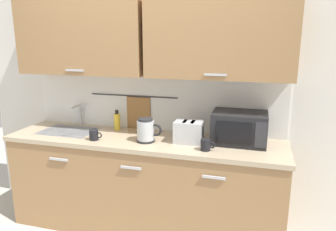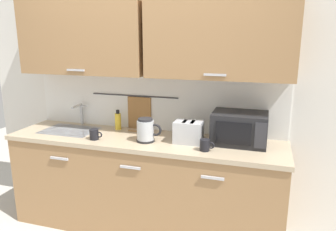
{
  "view_description": "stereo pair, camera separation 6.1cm",
  "coord_description": "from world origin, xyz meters",
  "px_view_note": "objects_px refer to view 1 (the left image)",
  "views": [
    {
      "loc": [
        0.97,
        -2.3,
        1.79
      ],
      "look_at": [
        0.22,
        0.33,
        1.12
      ],
      "focal_mm": 34.21,
      "sensor_mm": 36.0,
      "label": 1
    },
    {
      "loc": [
        1.03,
        -2.28,
        1.79
      ],
      "look_at": [
        0.22,
        0.33,
        1.12
      ],
      "focal_mm": 34.21,
      "sensor_mm": 36.0,
      "label": 2
    }
  ],
  "objects_px": {
    "electric_kettle": "(146,130)",
    "toaster": "(189,132)",
    "dish_soap_bottle": "(117,121)",
    "wooden_spoon": "(144,132)",
    "mug_near_sink": "(94,135)",
    "mug_by_kettle": "(206,145)",
    "microwave": "(239,128)"
  },
  "relations": [
    {
      "from": "mug_by_kettle",
      "to": "wooden_spoon",
      "type": "distance_m",
      "value": 0.72
    },
    {
      "from": "microwave",
      "to": "dish_soap_bottle",
      "type": "height_order",
      "value": "microwave"
    },
    {
      "from": "electric_kettle",
      "to": "dish_soap_bottle",
      "type": "distance_m",
      "value": 0.49
    },
    {
      "from": "electric_kettle",
      "to": "toaster",
      "type": "distance_m",
      "value": 0.37
    },
    {
      "from": "dish_soap_bottle",
      "to": "toaster",
      "type": "relative_size",
      "value": 0.77
    },
    {
      "from": "mug_by_kettle",
      "to": "wooden_spoon",
      "type": "relative_size",
      "value": 0.43
    },
    {
      "from": "dish_soap_bottle",
      "to": "wooden_spoon",
      "type": "height_order",
      "value": "dish_soap_bottle"
    },
    {
      "from": "dish_soap_bottle",
      "to": "toaster",
      "type": "distance_m",
      "value": 0.79
    },
    {
      "from": "dish_soap_bottle",
      "to": "wooden_spoon",
      "type": "xyz_separation_m",
      "value": [
        0.29,
        -0.04,
        -0.08
      ]
    },
    {
      "from": "dish_soap_bottle",
      "to": "wooden_spoon",
      "type": "distance_m",
      "value": 0.31
    },
    {
      "from": "electric_kettle",
      "to": "mug_near_sink",
      "type": "relative_size",
      "value": 1.89
    },
    {
      "from": "electric_kettle",
      "to": "mug_by_kettle",
      "type": "distance_m",
      "value": 0.55
    },
    {
      "from": "mug_near_sink",
      "to": "mug_by_kettle",
      "type": "xyz_separation_m",
      "value": [
        1.0,
        0.0,
        0.0
      ]
    },
    {
      "from": "toaster",
      "to": "wooden_spoon",
      "type": "distance_m",
      "value": 0.51
    },
    {
      "from": "microwave",
      "to": "electric_kettle",
      "type": "relative_size",
      "value": 2.03
    },
    {
      "from": "dish_soap_bottle",
      "to": "mug_near_sink",
      "type": "bearing_deg",
      "value": -99.04
    },
    {
      "from": "dish_soap_bottle",
      "to": "mug_by_kettle",
      "type": "relative_size",
      "value": 1.63
    },
    {
      "from": "microwave",
      "to": "mug_by_kettle",
      "type": "bearing_deg",
      "value": -131.8
    },
    {
      "from": "electric_kettle",
      "to": "mug_by_kettle",
      "type": "xyz_separation_m",
      "value": [
        0.54,
        -0.08,
        -0.05
      ]
    },
    {
      "from": "microwave",
      "to": "mug_near_sink",
      "type": "xyz_separation_m",
      "value": [
        -1.24,
        -0.28,
        -0.09
      ]
    },
    {
      "from": "electric_kettle",
      "to": "mug_by_kettle",
      "type": "height_order",
      "value": "electric_kettle"
    },
    {
      "from": "electric_kettle",
      "to": "toaster",
      "type": "xyz_separation_m",
      "value": [
        0.36,
        0.07,
        -0.01
      ]
    },
    {
      "from": "mug_near_sink",
      "to": "wooden_spoon",
      "type": "bearing_deg",
      "value": 42.38
    },
    {
      "from": "wooden_spoon",
      "to": "toaster",
      "type": "bearing_deg",
      "value": -18.69
    },
    {
      "from": "electric_kettle",
      "to": "wooden_spoon",
      "type": "distance_m",
      "value": 0.27
    },
    {
      "from": "microwave",
      "to": "dish_soap_bottle",
      "type": "distance_m",
      "value": 1.19
    },
    {
      "from": "toaster",
      "to": "mug_by_kettle",
      "type": "height_order",
      "value": "toaster"
    },
    {
      "from": "toaster",
      "to": "electric_kettle",
      "type": "bearing_deg",
      "value": -168.52
    },
    {
      "from": "dish_soap_bottle",
      "to": "mug_by_kettle",
      "type": "distance_m",
      "value": 1.01
    },
    {
      "from": "microwave",
      "to": "mug_near_sink",
      "type": "bearing_deg",
      "value": -167.5
    },
    {
      "from": "mug_near_sink",
      "to": "toaster",
      "type": "height_order",
      "value": "toaster"
    },
    {
      "from": "toaster",
      "to": "wooden_spoon",
      "type": "height_order",
      "value": "toaster"
    }
  ]
}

